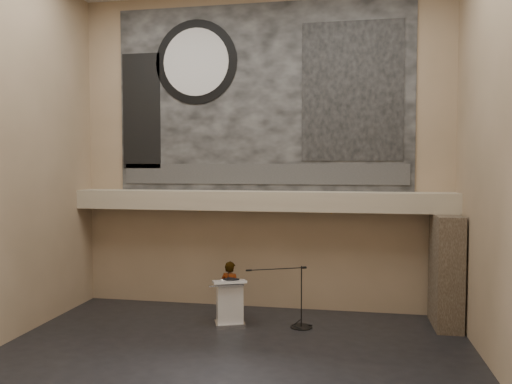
# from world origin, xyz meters

# --- Properties ---
(floor) EXTENTS (10.00, 10.00, 0.00)m
(floor) POSITION_xyz_m (0.00, 0.00, 0.00)
(floor) COLOR black
(floor) RESTS_ON ground
(wall_back) EXTENTS (10.00, 0.02, 8.50)m
(wall_back) POSITION_xyz_m (0.00, 4.00, 4.25)
(wall_back) COLOR #8B7558
(wall_back) RESTS_ON floor
(wall_front) EXTENTS (10.00, 0.02, 8.50)m
(wall_front) POSITION_xyz_m (0.00, -4.00, 4.25)
(wall_front) COLOR #8B7558
(wall_front) RESTS_ON floor
(wall_right) EXTENTS (0.02, 8.00, 8.50)m
(wall_right) POSITION_xyz_m (5.00, 0.00, 4.25)
(wall_right) COLOR #8B7558
(wall_right) RESTS_ON floor
(soffit) EXTENTS (10.00, 0.80, 0.50)m
(soffit) POSITION_xyz_m (0.00, 3.60, 2.95)
(soffit) COLOR tan
(soffit) RESTS_ON wall_back
(sprinkler_left) EXTENTS (0.04, 0.04, 0.06)m
(sprinkler_left) POSITION_xyz_m (-1.60, 3.55, 2.67)
(sprinkler_left) COLOR #B2893D
(sprinkler_left) RESTS_ON soffit
(sprinkler_right) EXTENTS (0.04, 0.04, 0.06)m
(sprinkler_right) POSITION_xyz_m (1.90, 3.55, 2.67)
(sprinkler_right) COLOR #B2893D
(sprinkler_right) RESTS_ON soffit
(banner) EXTENTS (8.00, 0.05, 5.00)m
(banner) POSITION_xyz_m (0.00, 3.97, 5.70)
(banner) COLOR black
(banner) RESTS_ON wall_back
(banner_text_strip) EXTENTS (7.76, 0.02, 0.55)m
(banner_text_strip) POSITION_xyz_m (0.00, 3.93, 3.65)
(banner_text_strip) COLOR #313131
(banner_text_strip) RESTS_ON banner
(banner_clock_rim) EXTENTS (2.30, 0.02, 2.30)m
(banner_clock_rim) POSITION_xyz_m (-1.80, 3.93, 6.70)
(banner_clock_rim) COLOR black
(banner_clock_rim) RESTS_ON banner
(banner_clock_face) EXTENTS (1.84, 0.02, 1.84)m
(banner_clock_face) POSITION_xyz_m (-1.80, 3.91, 6.70)
(banner_clock_face) COLOR silver
(banner_clock_face) RESTS_ON banner
(banner_building_print) EXTENTS (2.60, 0.02, 3.60)m
(banner_building_print) POSITION_xyz_m (2.40, 3.93, 5.80)
(banner_building_print) COLOR black
(banner_building_print) RESTS_ON banner
(banner_brick_print) EXTENTS (1.10, 0.02, 3.20)m
(banner_brick_print) POSITION_xyz_m (-3.40, 3.93, 5.40)
(banner_brick_print) COLOR black
(banner_brick_print) RESTS_ON banner
(stone_pier) EXTENTS (0.60, 1.40, 2.70)m
(stone_pier) POSITION_xyz_m (4.65, 3.15, 1.35)
(stone_pier) COLOR #3D3125
(stone_pier) RESTS_ON floor
(lectern) EXTENTS (0.93, 0.79, 1.14)m
(lectern) POSITION_xyz_m (-0.48, 2.30, 0.55)
(lectern) COLOR silver
(lectern) RESTS_ON floor
(binder) EXTENTS (0.38, 0.35, 0.04)m
(binder) POSITION_xyz_m (-0.45, 2.32, 1.12)
(binder) COLOR black
(binder) RESTS_ON lectern
(papers) EXTENTS (0.32, 0.37, 0.00)m
(papers) POSITION_xyz_m (-0.56, 2.26, 1.10)
(papers) COLOR white
(papers) RESTS_ON lectern
(speaker_person) EXTENTS (0.61, 0.48, 1.48)m
(speaker_person) POSITION_xyz_m (-0.58, 2.73, 0.74)
(speaker_person) COLOR beige
(speaker_person) RESTS_ON floor
(mic_stand) EXTENTS (1.51, 0.82, 1.48)m
(mic_stand) POSITION_xyz_m (1.19, 2.42, 0.23)
(mic_stand) COLOR black
(mic_stand) RESTS_ON floor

